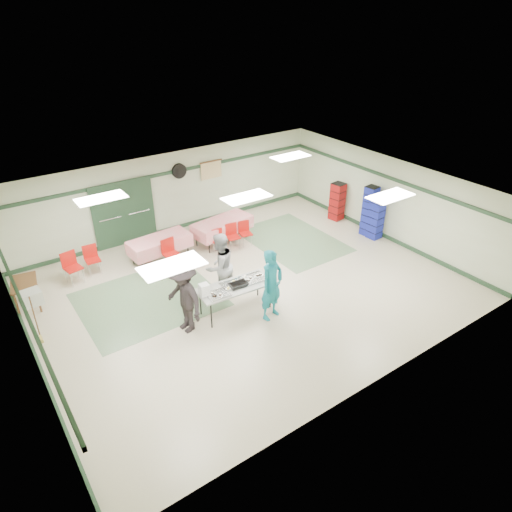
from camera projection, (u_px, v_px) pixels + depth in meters
floor at (248, 287)px, 12.66m from camera, size 11.00×11.00×0.00m
ceiling at (247, 196)px, 11.33m from camera, size 11.00×11.00×0.00m
wall_back at (172, 192)px, 15.21m from camera, size 11.00×0.00×11.00m
wall_front at (377, 334)px, 8.78m from camera, size 11.00×0.00×11.00m
wall_left at (23, 317)px, 9.26m from camera, size 0.00×9.00×9.00m
wall_right at (388, 199)px, 14.74m from camera, size 0.00×9.00×9.00m
trim_back at (170, 172)px, 14.85m from camera, size 11.00×0.06×0.10m
baseboard_back at (176, 227)px, 15.83m from camera, size 11.00×0.06×0.12m
trim_left at (15, 288)px, 8.93m from camera, size 0.06×9.00×0.10m
baseboard_left at (39, 364)px, 9.91m from camera, size 0.06×9.00×0.12m
trim_right at (391, 178)px, 14.38m from camera, size 0.06×9.00×0.10m
baseboard_right at (382, 234)px, 15.36m from camera, size 0.06×9.00×0.12m
green_patch_a at (149, 300)px, 12.13m from camera, size 3.50×3.00×0.01m
green_patch_b at (292, 240)px, 15.13m from camera, size 2.50×3.50×0.01m
double_door_left at (109, 217)px, 14.22m from camera, size 0.90×0.06×2.10m
double_door_right at (138, 210)px, 14.69m from camera, size 0.90×0.06×2.10m
door_frame at (124, 214)px, 14.44m from camera, size 2.00×0.03×2.15m
wall_fan at (179, 171)px, 14.97m from camera, size 0.50×0.10×0.50m
scroll_banner at (211, 170)px, 15.67m from camera, size 0.80×0.02×0.60m
serving_table at (235, 287)px, 11.36m from camera, size 1.99×0.92×0.76m
sheet_tray_right at (253, 278)px, 11.61m from camera, size 0.67×0.53×0.02m
sheet_tray_mid at (232, 285)px, 11.35m from camera, size 0.56×0.44×0.02m
sheet_tray_left at (218, 295)px, 10.97m from camera, size 0.56×0.44×0.02m
baking_pan at (238, 285)px, 11.31m from camera, size 0.47×0.32×0.08m
foam_box_stack at (204, 290)px, 10.90m from camera, size 0.24×0.22×0.31m
volunteer_teal at (272, 285)px, 11.05m from camera, size 0.76×0.59×1.86m
volunteer_grey at (220, 266)px, 11.86m from camera, size 1.02×0.87×1.83m
volunteer_dark at (184, 298)px, 10.60m from camera, size 0.84×1.27×1.84m
dining_table_a at (222, 225)px, 14.79m from camera, size 2.09×1.16×0.77m
dining_table_b at (160, 244)px, 13.69m from camera, size 1.91×0.96×0.77m
chair_a at (232, 234)px, 14.42m from camera, size 0.44×0.44×0.83m
chair_b at (218, 239)px, 14.18m from camera, size 0.38×0.38×0.78m
chair_c at (245, 231)px, 14.66m from camera, size 0.43×0.44×0.79m
chair_d at (170, 251)px, 13.33m from camera, size 0.47×0.47×0.92m
chair_loose_a at (91, 256)px, 13.11m from camera, size 0.42×0.42×0.86m
chair_loose_b at (71, 264)px, 12.64m from camera, size 0.50×0.50×0.92m
crate_stack_blue_a at (376, 217)px, 14.91m from camera, size 0.42×0.42×1.54m
crate_stack_red at (337, 201)px, 16.25m from camera, size 0.48×0.48×1.37m
crate_stack_blue_b at (369, 211)px, 15.09m from camera, size 0.42×0.42×1.71m
printer_table at (24, 285)px, 11.56m from camera, size 0.75×1.03×0.74m
office_printer at (32, 298)px, 10.61m from camera, size 0.46×0.41×0.34m
broom at (35, 317)px, 10.41m from camera, size 0.05×0.20×1.23m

